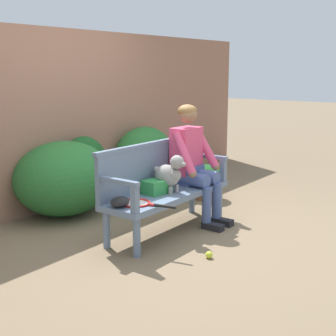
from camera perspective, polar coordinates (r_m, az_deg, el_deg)
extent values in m
plane|color=#7A664C|center=(5.06, 0.00, -7.58)|extent=(40.00, 40.00, 0.00)
cube|color=#936651|center=(6.02, -13.52, 5.72)|extent=(8.00, 0.30, 2.15)
ellipsoid|color=#286B2D|center=(6.74, -2.83, 1.22)|extent=(1.00, 0.73, 0.88)
ellipsoid|color=#194C1E|center=(5.98, -10.03, -0.39)|extent=(0.74, 0.49, 0.87)
ellipsoid|color=#286B2D|center=(5.66, -12.32, -1.21)|extent=(1.20, 1.08, 0.86)
cube|color=slate|center=(4.94, 0.00, -3.18)|extent=(1.61, 0.50, 0.06)
cylinder|color=slate|center=(4.36, -3.76, -8.29)|extent=(0.07, 0.07, 0.37)
cylinder|color=slate|center=(5.48, 6.14, -4.08)|extent=(0.07, 0.07, 0.37)
cylinder|color=slate|center=(4.60, -7.36, -7.27)|extent=(0.07, 0.07, 0.37)
cylinder|color=slate|center=(5.68, 2.86, -3.47)|extent=(0.07, 0.07, 0.37)
cube|color=slate|center=(5.01, -2.00, 0.09)|extent=(1.61, 0.05, 0.46)
cube|color=slate|center=(4.97, -2.02, 2.91)|extent=(1.65, 0.06, 0.04)
cube|color=slate|center=(4.21, -3.98, -3.80)|extent=(0.06, 0.06, 0.24)
cube|color=slate|center=(4.31, -6.11, -1.55)|extent=(0.06, 0.50, 0.04)
cube|color=slate|center=(5.42, 6.62, -0.29)|extent=(0.06, 0.06, 0.24)
cube|color=slate|center=(5.50, 4.78, 1.41)|extent=(0.06, 0.50, 0.04)
cube|color=black|center=(5.13, 5.36, -6.98)|extent=(0.10, 0.24, 0.07)
cylinder|color=#475B93|center=(5.10, 4.64, -4.41)|extent=(0.10, 0.10, 0.38)
cylinder|color=#475B93|center=(5.12, 3.18, -1.41)|extent=(0.15, 0.32, 0.15)
cube|color=black|center=(5.29, 6.51, -6.41)|extent=(0.10, 0.24, 0.07)
cylinder|color=#475B93|center=(5.26, 5.81, -3.91)|extent=(0.10, 0.10, 0.38)
cylinder|color=#475B93|center=(5.28, 4.39, -1.01)|extent=(0.15, 0.32, 0.15)
cube|color=#475B93|center=(5.28, 2.35, -0.76)|extent=(0.32, 0.24, 0.20)
cube|color=#E04770|center=(5.24, 2.20, 2.04)|extent=(0.34, 0.22, 0.52)
cylinder|color=#E04770|center=(5.00, 1.95, 1.80)|extent=(0.14, 0.33, 0.45)
sphere|color=#936B4C|center=(4.96, 2.93, -0.66)|extent=(0.09, 0.09, 0.09)
cylinder|color=#E04770|center=(5.34, 4.53, 2.43)|extent=(0.14, 0.33, 0.45)
sphere|color=#936B4C|center=(5.34, 5.69, 0.21)|extent=(0.09, 0.09, 0.09)
sphere|color=#936B4C|center=(5.17, 2.42, 6.50)|extent=(0.20, 0.20, 0.20)
ellipsoid|color=olive|center=(5.18, 2.33, 6.84)|extent=(0.21, 0.21, 0.14)
cylinder|color=gray|center=(4.83, 0.30, -2.72)|extent=(0.04, 0.04, 0.08)
cylinder|color=gray|center=(4.91, 1.04, -2.48)|extent=(0.04, 0.04, 0.08)
cylinder|color=gray|center=(4.93, -1.27, -2.41)|extent=(0.04, 0.04, 0.08)
cylinder|color=gray|center=(5.01, -0.52, -2.18)|extent=(0.04, 0.04, 0.08)
ellipsoid|color=gray|center=(4.89, -0.12, -0.92)|extent=(0.19, 0.29, 0.23)
sphere|color=gray|center=(4.82, 0.81, -0.86)|extent=(0.13, 0.13, 0.13)
sphere|color=gray|center=(4.78, 1.09, 0.70)|extent=(0.14, 0.14, 0.14)
ellipsoid|color=gray|center=(4.74, 1.71, 0.44)|extent=(0.06, 0.09, 0.05)
ellipsoid|color=gray|center=(4.74, 0.56, 0.49)|extent=(0.04, 0.03, 0.10)
ellipsoid|color=gray|center=(4.83, 1.43, 0.71)|extent=(0.04, 0.03, 0.10)
sphere|color=gray|center=(4.96, -1.34, -0.19)|extent=(0.07, 0.07, 0.07)
torus|color=red|center=(4.51, -3.93, -4.18)|extent=(0.35, 0.35, 0.02)
cylinder|color=silver|center=(4.51, -3.93, -4.26)|extent=(0.25, 0.25, 0.00)
cube|color=red|center=(4.43, -2.04, -4.38)|extent=(0.05, 0.08, 0.02)
cylinder|color=black|center=(4.38, -0.39, -4.59)|extent=(0.08, 0.22, 0.03)
ellipsoid|color=black|center=(4.43, -5.77, -4.03)|extent=(0.26, 0.23, 0.09)
cube|color=#2D8E42|center=(4.86, -1.36, -2.22)|extent=(0.30, 0.23, 0.14)
sphere|color=#CCDB33|center=(4.39, 4.93, -10.30)|extent=(0.07, 0.07, 0.07)
cylinder|color=brown|center=(6.30, 4.40, -2.82)|extent=(0.29, 0.29, 0.19)
torus|color=brown|center=(6.27, 4.41, -2.00)|extent=(0.32, 0.32, 0.02)
ellipsoid|color=#194C1E|center=(6.24, 4.43, -0.82)|extent=(0.45, 0.45, 0.27)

